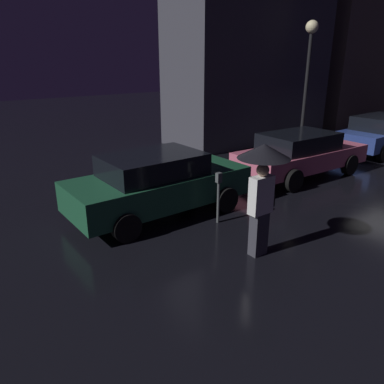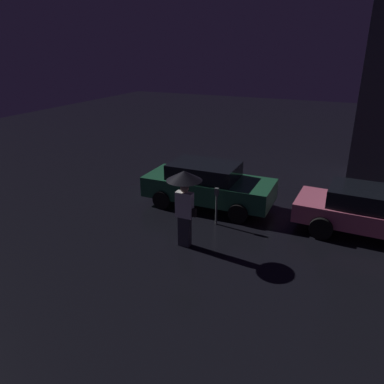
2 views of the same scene
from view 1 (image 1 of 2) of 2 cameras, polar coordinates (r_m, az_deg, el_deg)
building_facade_left at (r=17.38m, az=8.95°, el=22.31°), size 7.33×3.00×8.74m
building_facade_right at (r=24.28m, az=24.59°, el=19.60°), size 7.85×3.00×8.29m
parked_car_green at (r=8.88m, az=-5.20°, el=1.40°), size 4.35×1.97×1.49m
parked_car_pink at (r=12.23m, az=16.17°, el=5.67°), size 4.49×1.94×1.39m
parked_car_blue at (r=16.57m, az=26.92°, el=8.01°), size 4.28×1.88×1.45m
pedestrian_with_umbrella at (r=6.80m, az=10.71°, el=2.66°), size 0.94×0.94×2.16m
parking_meter at (r=8.36m, az=4.05°, el=-0.01°), size 0.12×0.10×1.19m
street_lamp_near at (r=15.96m, az=17.41°, el=19.06°), size 0.48×0.48×4.88m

